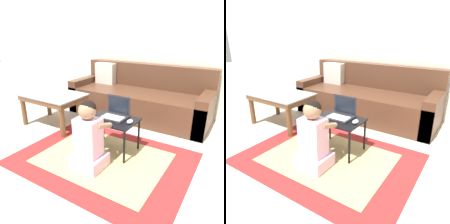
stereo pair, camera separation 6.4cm
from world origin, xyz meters
The scene contains 9 objects.
ground_plane centered at (0.00, 0.00, 0.00)m, with size 16.00×16.00×0.00m, color beige.
wall_back centered at (0.00, 1.74, 1.25)m, with size 9.00×0.06×2.50m.
area_rug centered at (0.08, -0.11, 0.00)m, with size 1.85×1.37×0.01m.
couch centered at (-0.16, 1.29, 0.28)m, with size 2.21×0.84×0.81m.
coffee_table centered at (-1.04, 0.28, 0.39)m, with size 0.88×0.59×0.47m.
laptop_desk centered at (0.08, 0.09, 0.35)m, with size 0.54×0.40×0.40m.
laptop centered at (0.08, 0.14, 0.44)m, with size 0.29×0.23×0.24m.
computer_mouse centered at (0.30, 0.09, 0.42)m, with size 0.06×0.09×0.04m.
person_seated centered at (0.05, -0.32, 0.32)m, with size 0.32×0.37×0.72m.
Camera 1 is at (1.26, -1.82, 1.33)m, focal length 35.00 mm.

